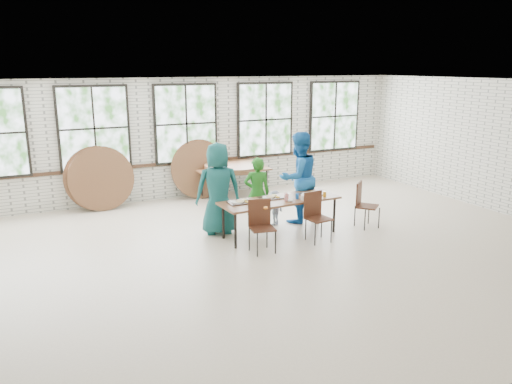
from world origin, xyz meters
TOP-DOWN VIEW (x-y plane):
  - room at (0.00, 4.44)m, footprint 12.00×12.00m
  - dining_table at (0.70, 0.78)m, footprint 2.43×0.91m
  - chair_near_left at (-0.01, 0.19)m, footprint 0.48×0.47m
  - chair_near_right at (1.19, 0.24)m, footprint 0.47×0.46m
  - chair_spare at (2.51, 0.52)m, footprint 0.58×0.58m
  - adult_teal at (-0.34, 1.43)m, footprint 1.00×0.76m
  - adult_green at (0.51, 1.43)m, footprint 0.62×0.50m
  - toddler at (0.92, 1.43)m, footprint 0.54×0.43m
  - adult_blue at (1.49, 1.43)m, footprint 1.06×0.89m
  - storage_table at (1.03, 3.84)m, footprint 1.83×0.82m
  - tabletop_clutter at (0.80, 0.75)m, footprint 1.97×0.65m
  - round_tops_stacked at (1.03, 3.84)m, footprint 1.50×1.50m
  - round_tops_leaning at (-1.38, 4.23)m, footprint 4.01×0.44m

SIDE VIEW (x-z plane):
  - toddler at x=0.92m, z-range 0.00..0.74m
  - chair_near_left at x=-0.01m, z-range 0.08..1.03m
  - chair_near_right at x=1.19m, z-range 0.08..1.03m
  - chair_spare at x=2.51m, z-range 0.08..1.03m
  - storage_table at x=1.03m, z-range 0.32..1.06m
  - dining_table at x=0.70m, z-range 0.32..1.06m
  - round_tops_leaning at x=-1.38m, z-range -0.01..1.48m
  - adult_green at x=0.51m, z-range 0.00..1.48m
  - tabletop_clutter at x=0.80m, z-range 0.71..0.82m
  - round_tops_stacked at x=1.03m, z-range 0.74..0.87m
  - adult_teal at x=-0.34m, z-range 0.00..1.84m
  - adult_blue at x=1.49m, z-range 0.00..1.94m
  - room at x=0.00m, z-range -4.17..7.83m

